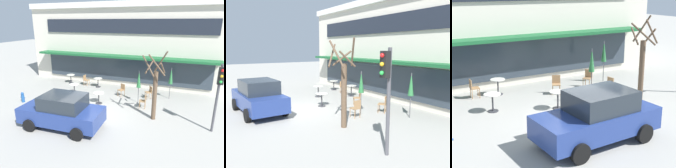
{
  "view_description": "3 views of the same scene",
  "coord_description": "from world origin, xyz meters",
  "views": [
    {
      "loc": [
        5.11,
        -9.51,
        5.22
      ],
      "look_at": [
        0.58,
        2.31,
        1.24
      ],
      "focal_mm": 32.0,
      "sensor_mm": 36.0,
      "label": 1
    },
    {
      "loc": [
        11.84,
        -4.64,
        3.4
      ],
      "look_at": [
        -0.63,
        3.09,
        1.13
      ],
      "focal_mm": 38.0,
      "sensor_mm": 36.0,
      "label": 2
    },
    {
      "loc": [
        -6.79,
        -10.33,
        4.99
      ],
      "look_at": [
        0.58,
        2.32,
        0.82
      ],
      "focal_mm": 55.0,
      "sensor_mm": 36.0,
      "label": 3
    }
  ],
  "objects": [
    {
      "name": "ground_plane",
      "position": [
        0.0,
        0.0,
        0.0
      ],
      "size": [
        80.0,
        80.0,
        0.0
      ],
      "primitive_type": "plane",
      "color": "#9E9B93"
    },
    {
      "name": "building_facade",
      "position": [
        0.0,
        9.96,
        3.37
      ],
      "size": [
        17.48,
        9.1,
        6.75
      ],
      "color": "beige",
      "rests_on": "ground"
    },
    {
      "name": "cafe_table_near_wall",
      "position": [
        -0.11,
        1.65,
        0.52
      ],
      "size": [
        0.7,
        0.7,
        0.76
      ],
      "color": "#333338",
      "rests_on": "ground"
    },
    {
      "name": "cafe_table_streetside",
      "position": [
        -2.6,
        2.7,
        0.52
      ],
      "size": [
        0.7,
        0.7,
        0.76
      ],
      "color": "#333338",
      "rests_on": "ground"
    },
    {
      "name": "cafe_table_by_tree",
      "position": [
        -4.33,
        4.99,
        0.52
      ],
      "size": [
        0.7,
        0.7,
        0.76
      ],
      "color": "#333338",
      "rests_on": "ground"
    },
    {
      "name": "cafe_table_mid_patio",
      "position": [
        -1.62,
        4.81,
        0.52
      ],
      "size": [
        0.7,
        0.7,
        0.76
      ],
      "color": "#333338",
      "rests_on": "ground"
    },
    {
      "name": "patio_umbrella_green_folded",
      "position": [
        2.3,
        2.67,
        1.63
      ],
      "size": [
        0.28,
        0.28,
        2.2
      ],
      "color": "#4C4C51",
      "rests_on": "ground"
    },
    {
      "name": "patio_umbrella_cream_folded",
      "position": [
        4.17,
        4.23,
        1.63
      ],
      "size": [
        0.28,
        0.28,
        2.2
      ],
      "color": "#4C4C51",
      "rests_on": "ground"
    },
    {
      "name": "cafe_chair_0",
      "position": [
        2.84,
        3.75,
        0.53
      ],
      "size": [
        0.56,
        0.56,
        0.89
      ],
      "color": "#9E754C",
      "rests_on": "ground"
    },
    {
      "name": "cafe_chair_1",
      "position": [
        2.83,
        1.98,
        0.53
      ],
      "size": [
        0.44,
        0.44,
        0.89
      ],
      "color": "#9E754C",
      "rests_on": "ground"
    },
    {
      "name": "cafe_chair_2",
      "position": [
        0.87,
        3.56,
        0.53
      ],
      "size": [
        0.54,
        0.54,
        0.89
      ],
      "color": "#9E754C",
      "rests_on": "ground"
    },
    {
      "name": "cafe_chair_3",
      "position": [
        -2.79,
        4.86,
        0.53
      ],
      "size": [
        0.42,
        0.42,
        0.89
      ],
      "color": "#9E754C",
      "rests_on": "ground"
    },
    {
      "name": "parked_sedan",
      "position": [
        -0.54,
        -1.81,
        0.88
      ],
      "size": [
        4.28,
        2.18,
        1.76
      ],
      "color": "navy",
      "rests_on": "ground"
    },
    {
      "name": "street_tree",
      "position": [
        3.64,
        0.71,
        1.7
      ],
      "size": [
        1.31,
        1.33,
        3.8
      ],
      "color": "brown",
      "rests_on": "ground"
    },
    {
      "name": "traffic_light_pole",
      "position": [
        6.59,
        0.34,
        2.3
      ],
      "size": [
        0.26,
        0.44,
        3.4
      ],
      "color": "#47474C",
      "rests_on": "ground"
    },
    {
      "name": "fire_hydrant",
      "position": [
        -4.99,
        0.04,
        0.35
      ],
      "size": [
        0.36,
        0.2,
        0.71
      ],
      "color": "#1E4C8C",
      "rests_on": "ground"
    }
  ]
}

